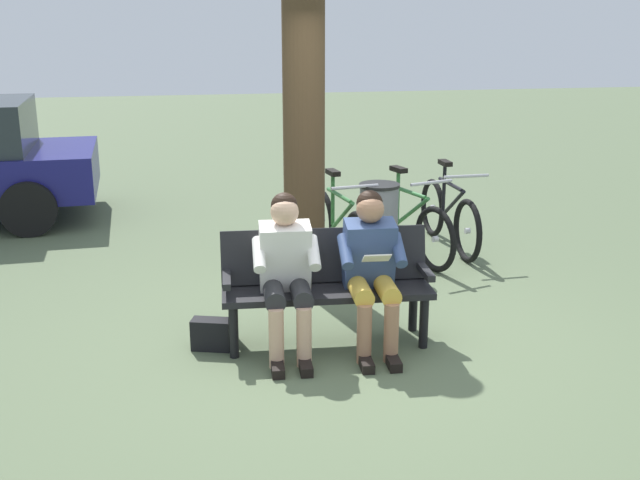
{
  "coord_description": "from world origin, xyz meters",
  "views": [
    {
      "loc": [
        1.3,
        5.41,
        2.45
      ],
      "look_at": [
        0.21,
        -0.3,
        0.75
      ],
      "focal_mm": 43.15,
      "sensor_mm": 36.0,
      "label": 1
    }
  ],
  "objects_px": {
    "bench": "(326,278)",
    "tree_trunk": "(304,118)",
    "bicycle_purple": "(407,224)",
    "handbag": "(212,334)",
    "person_companion": "(286,267)",
    "person_reading": "(371,264)",
    "bicycle_black": "(339,229)",
    "litter_bin": "(379,227)",
    "bicycle_red": "(449,216)"
  },
  "relations": [
    {
      "from": "tree_trunk",
      "to": "bicycle_purple",
      "type": "relative_size",
      "value": 1.91
    },
    {
      "from": "tree_trunk",
      "to": "bicycle_purple",
      "type": "height_order",
      "value": "tree_trunk"
    },
    {
      "from": "bicycle_purple",
      "to": "handbag",
      "type": "bearing_deg",
      "value": -63.91
    },
    {
      "from": "person_companion",
      "to": "handbag",
      "type": "distance_m",
      "value": 0.79
    },
    {
      "from": "person_reading",
      "to": "bicycle_red",
      "type": "relative_size",
      "value": 0.71
    },
    {
      "from": "litter_bin",
      "to": "bicycle_red",
      "type": "relative_size",
      "value": 0.52
    },
    {
      "from": "bicycle_black",
      "to": "handbag",
      "type": "bearing_deg",
      "value": -45.0
    },
    {
      "from": "person_reading",
      "to": "tree_trunk",
      "type": "xyz_separation_m",
      "value": [
        0.23,
        -1.66,
        0.89
      ]
    },
    {
      "from": "tree_trunk",
      "to": "handbag",
      "type": "bearing_deg",
      "value": 57.07
    },
    {
      "from": "litter_bin",
      "to": "bicycle_black",
      "type": "height_order",
      "value": "bicycle_black"
    },
    {
      "from": "handbag",
      "to": "litter_bin",
      "type": "height_order",
      "value": "litter_bin"
    },
    {
      "from": "bicycle_black",
      "to": "bench",
      "type": "bearing_deg",
      "value": -23.95
    },
    {
      "from": "person_reading",
      "to": "litter_bin",
      "type": "distance_m",
      "value": 1.89
    },
    {
      "from": "person_companion",
      "to": "litter_bin",
      "type": "height_order",
      "value": "person_companion"
    },
    {
      "from": "person_companion",
      "to": "person_reading",
      "type": "bearing_deg",
      "value": 179.95
    },
    {
      "from": "bench",
      "to": "tree_trunk",
      "type": "relative_size",
      "value": 0.52
    },
    {
      "from": "person_companion",
      "to": "bicycle_purple",
      "type": "height_order",
      "value": "person_companion"
    },
    {
      "from": "tree_trunk",
      "to": "bicycle_red",
      "type": "relative_size",
      "value": 1.85
    },
    {
      "from": "bicycle_black",
      "to": "person_reading",
      "type": "bearing_deg",
      "value": -14.39
    },
    {
      "from": "bicycle_black",
      "to": "person_companion",
      "type": "bearing_deg",
      "value": -31.24
    },
    {
      "from": "handbag",
      "to": "bicycle_purple",
      "type": "xyz_separation_m",
      "value": [
        -2.13,
        -1.96,
        0.24
      ]
    },
    {
      "from": "bench",
      "to": "litter_bin",
      "type": "distance_m",
      "value": 1.82
    },
    {
      "from": "person_reading",
      "to": "bicycle_red",
      "type": "height_order",
      "value": "person_reading"
    },
    {
      "from": "person_reading",
      "to": "tree_trunk",
      "type": "distance_m",
      "value": 1.9
    },
    {
      "from": "person_reading",
      "to": "bicycle_black",
      "type": "distance_m",
      "value": 2.11
    },
    {
      "from": "person_reading",
      "to": "tree_trunk",
      "type": "height_order",
      "value": "tree_trunk"
    },
    {
      "from": "litter_bin",
      "to": "bicycle_black",
      "type": "distance_m",
      "value": 0.45
    },
    {
      "from": "person_companion",
      "to": "tree_trunk",
      "type": "distance_m",
      "value": 1.89
    },
    {
      "from": "bicycle_red",
      "to": "bicycle_purple",
      "type": "distance_m",
      "value": 0.61
    },
    {
      "from": "bench",
      "to": "bicycle_red",
      "type": "height_order",
      "value": "bicycle_red"
    },
    {
      "from": "bench",
      "to": "bicycle_red",
      "type": "relative_size",
      "value": 0.97
    },
    {
      "from": "bench",
      "to": "handbag",
      "type": "height_order",
      "value": "bench"
    },
    {
      "from": "person_reading",
      "to": "bicycle_red",
      "type": "bearing_deg",
      "value": -118.36
    },
    {
      "from": "bench",
      "to": "person_companion",
      "type": "distance_m",
      "value": 0.39
    },
    {
      "from": "bicycle_purple",
      "to": "bicycle_black",
      "type": "xyz_separation_m",
      "value": [
        0.73,
        0.04,
        0.0
      ]
    },
    {
      "from": "handbag",
      "to": "bicycle_red",
      "type": "distance_m",
      "value": 3.49
    },
    {
      "from": "person_reading",
      "to": "person_companion",
      "type": "xyz_separation_m",
      "value": [
        0.64,
        -0.04,
        -0.0
      ]
    },
    {
      "from": "person_reading",
      "to": "handbag",
      "type": "xyz_separation_m",
      "value": [
        1.2,
        -0.16,
        -0.54
      ]
    },
    {
      "from": "bicycle_red",
      "to": "litter_bin",
      "type": "bearing_deg",
      "value": -60.22
    },
    {
      "from": "bench",
      "to": "person_reading",
      "type": "distance_m",
      "value": 0.39
    },
    {
      "from": "litter_bin",
      "to": "bicycle_purple",
      "type": "height_order",
      "value": "bicycle_purple"
    },
    {
      "from": "bench",
      "to": "litter_bin",
      "type": "bearing_deg",
      "value": -114.12
    },
    {
      "from": "bicycle_red",
      "to": "bench",
      "type": "bearing_deg",
      "value": -41.0
    },
    {
      "from": "bench",
      "to": "bicycle_black",
      "type": "xyz_separation_m",
      "value": [
        -0.51,
        -1.9,
        -0.15
      ]
    },
    {
      "from": "bench",
      "to": "person_companion",
      "type": "height_order",
      "value": "person_companion"
    },
    {
      "from": "tree_trunk",
      "to": "bicycle_purple",
      "type": "distance_m",
      "value": 1.73
    },
    {
      "from": "person_companion",
      "to": "bench",
      "type": "bearing_deg",
      "value": -152.78
    },
    {
      "from": "person_reading",
      "to": "bench",
      "type": "bearing_deg",
      "value": -27.12
    },
    {
      "from": "tree_trunk",
      "to": "bicycle_red",
      "type": "height_order",
      "value": "tree_trunk"
    },
    {
      "from": "person_companion",
      "to": "bicycle_red",
      "type": "xyz_separation_m",
      "value": [
        -2.12,
        -2.33,
        -0.3
      ]
    }
  ]
}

